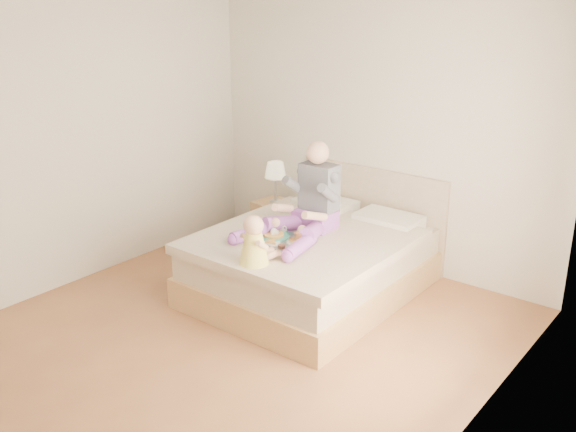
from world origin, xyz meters
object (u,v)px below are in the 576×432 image
Objects in this scene: adult at (307,206)px; bed at (316,259)px; tray at (281,238)px; baby at (255,244)px; nightstand at (276,225)px.

bed is at bearing 57.06° from adult.
adult is at bearing -123.05° from bed.
tray is at bearing -95.50° from adult.
baby is at bearing -63.11° from tray.
tray is 0.54m from baby.
nightstand is at bearing 137.11° from baby.
adult is at bearing -27.07° from nightstand.
tray is at bearing 117.99° from baby.
bed is 5.23× the size of baby.
bed is 4.18× the size of nightstand.
bed reaches higher than nightstand.
tray is at bearing -101.53° from bed.
adult reaches higher than tray.
baby is (0.10, -0.85, -0.08)m from adult.
bed is at bearing 90.39° from tray.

